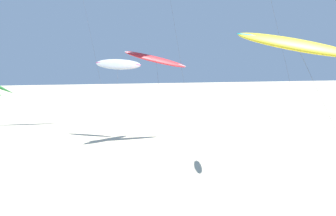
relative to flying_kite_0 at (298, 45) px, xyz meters
The scene contains 3 objects.
flying_kite_0 is the anchor object (origin of this frame).
flying_kite_1 31.29m from the flying_kite_0, 102.55° to the left, with size 6.04×11.70×9.77m.
flying_kite_3 27.22m from the flying_kite_0, 95.44° to the left, with size 7.88×3.38×10.87m.
Camera 1 is at (-3.29, -1.31, 9.74)m, focal length 43.89 mm.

